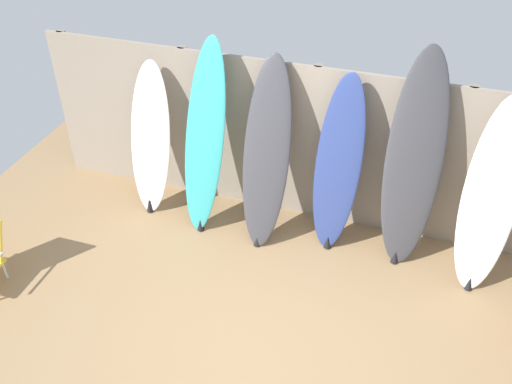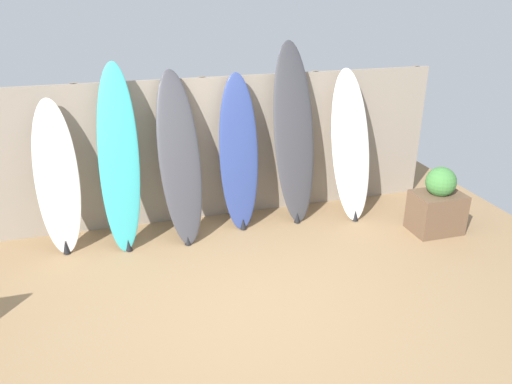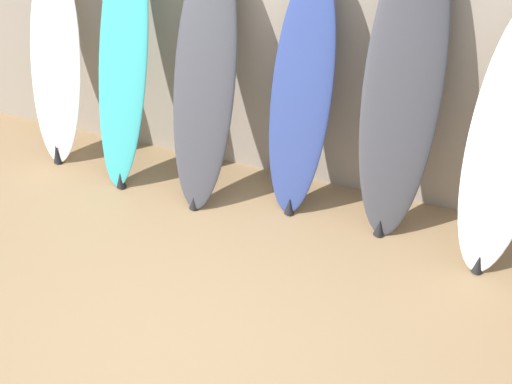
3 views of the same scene
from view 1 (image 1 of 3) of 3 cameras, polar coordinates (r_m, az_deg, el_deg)
The scene contains 8 objects.
ground at distance 5.21m, azimuth -0.28°, elevation -15.31°, with size 7.68×7.68×0.00m, color #8E704C.
fence_back at distance 6.06m, azimuth 5.65°, elevation 4.64°, with size 6.08×0.11×1.80m.
surfboard_white_0 at distance 6.35m, azimuth -10.51°, elevation 5.06°, with size 0.47×0.50×1.70m.
surfboard_teal_1 at distance 5.93m, azimuth -5.17°, elevation 5.17°, with size 0.52×0.66×2.06m.
surfboard_charcoal_2 at distance 5.76m, azimuth 1.05°, elevation 3.68°, with size 0.52×0.74×1.94m.
surfboard_navy_3 at distance 5.72m, azimuth 8.19°, elevation 2.50°, with size 0.51×0.48×1.87m.
surfboard_charcoal_4 at distance 5.60m, azimuth 15.47°, elevation 2.73°, with size 0.60×0.56×2.21m.
surfboard_white_5 at distance 5.68m, azimuth 22.40°, elevation -0.60°, with size 0.52×0.67×1.86m.
Camera 1 is at (1.01, -3.03, 4.12)m, focal length 40.00 mm.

